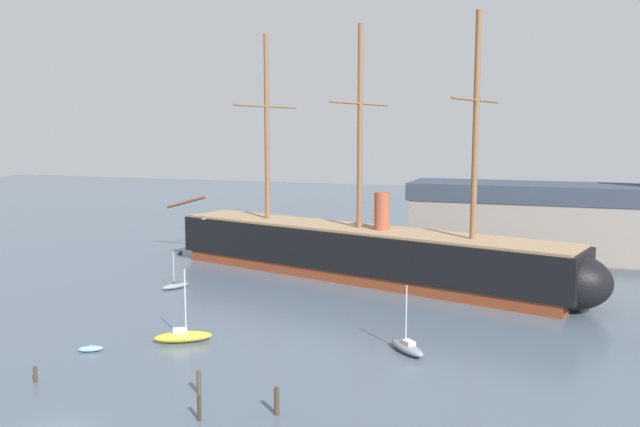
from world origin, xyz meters
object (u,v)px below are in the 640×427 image
Objects in this scene: dinghy_far_left at (179,252)px; motorboat_distant_centre at (347,256)px; dinghy_foreground_left at (91,349)px; mooring_piling_left_pair at (199,408)px; mooring_piling_midwater at (277,401)px; tall_ship at (359,251)px; mooring_piling_nearest at (199,382)px; sailboat_mid_right at (407,347)px; dinghy_far_right at (537,290)px; sailboat_near_centre at (183,336)px; dockside_warehouse_right at (595,225)px; seagull_in_flight at (204,219)px; sailboat_alongside_bow at (176,285)px; mooring_piling_right_pair at (35,374)px.

motorboat_distant_centre is (26.64, 5.45, 0.24)m from dinghy_far_left.
mooring_piling_left_pair reaches higher than dinghy_foreground_left.
dinghy_far_left is 62.73m from mooring_piling_midwater.
tall_ship reaches higher than mooring_piling_nearest.
sailboat_mid_right is 2.96× the size of dinghy_far_left.
dinghy_far_right is at bearing 60.97° from mooring_piling_nearest.
dockside_warehouse_right reaches higher than sailboat_near_centre.
sailboat_mid_right reaches higher than dinghy_far_left.
mooring_piling_left_pair is 5.29m from mooring_piling_midwater.
seagull_in_flight is (-26.93, 11.07, 8.83)m from sailboat_mid_right.
sailboat_alongside_bow is at bearing -58.67° from dinghy_far_left.
dinghy_far_right is at bearing 69.29° from sailboat_mid_right.
mooring_piling_right_pair is (-5.57, -12.45, 0.05)m from sailboat_near_centre.
sailboat_near_centre is at bearing -55.36° from sailboat_alongside_bow.
sailboat_near_centre is at bearing -167.78° from sailboat_mid_right.
sailboat_near_centre reaches higher than sailboat_alongside_bow.
motorboat_distant_centre is 1.73× the size of mooring_piling_midwater.
sailboat_mid_right is 55.86m from dinghy_far_left.
sailboat_near_centre reaches higher than mooring_piling_nearest.
dinghy_far_left is 0.04× the size of dockside_warehouse_right.
dinghy_foreground_left is 72.65m from dockside_warehouse_right.
sailboat_mid_right is at bearing -64.84° from tall_ship.
dockside_warehouse_right is (35.50, 9.13, 5.41)m from motorboat_distant_centre.
mooring_piling_nearest is 0.88× the size of mooring_piling_midwater.
mooring_piling_right_pair is at bearing -69.39° from dinghy_far_left.
motorboat_distant_centre reaches higher than dinghy_foreground_left.
sailboat_alongside_bow is (-12.15, 17.59, -0.18)m from sailboat_near_centre.
tall_ship is at bearing -11.63° from dinghy_far_left.
sailboat_near_centre is 1.43× the size of sailboat_alongside_bow.
dinghy_foreground_left is 0.04× the size of dockside_warehouse_right.
motorboat_distant_centre is at bearing 114.65° from tall_ship.
mooring_piling_midwater is at bearing -110.44° from dinghy_far_right.
mooring_piling_midwater is 35.14m from seagull_in_flight.
dinghy_foreground_left reaches higher than dinghy_far_left.
dinghy_foreground_left is (-14.07, -36.31, -3.37)m from tall_ship.
dinghy_far_right is (30.42, 31.18, -0.28)m from sailboat_near_centre.
mooring_piling_midwater is at bearing -77.16° from motorboat_distant_centre.
sailboat_near_centre is 18.97m from seagull_in_flight.
sailboat_mid_right is 1.25× the size of sailboat_alongside_bow.
dockside_warehouse_right is (49.83, 34.80, 5.47)m from sailboat_alongside_bow.
sailboat_mid_right is (12.58, -26.80, -3.12)m from tall_ship.
sailboat_alongside_bow is (-19.87, -13.60, -3.22)m from tall_ship.
dinghy_far_right is at bearing 44.62° from dinghy_foreground_left.
sailboat_near_centre is at bearing -103.89° from tall_ship.
tall_ship reaches higher than sailboat_near_centre.
tall_ship is at bearing 115.16° from sailboat_mid_right.
sailboat_alongside_bow is (-5.80, 22.71, 0.15)m from dinghy_foreground_left.
motorboat_distant_centre is at bearing 115.00° from sailboat_mid_right.
mooring_piling_nearest is 0.03× the size of dockside_warehouse_right.
dinghy_far_right is at bearing 65.63° from mooring_piling_left_pair.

